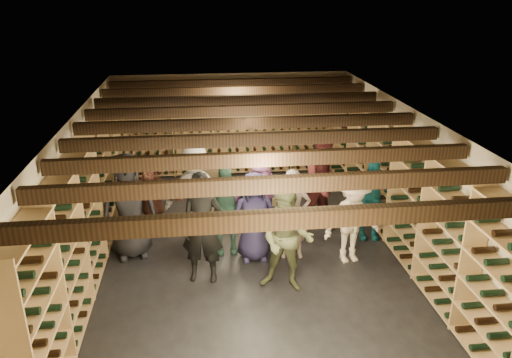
{
  "coord_description": "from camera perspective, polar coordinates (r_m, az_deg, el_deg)",
  "views": [
    {
      "loc": [
        -0.8,
        -7.66,
        4.31
      ],
      "look_at": [
        0.13,
        0.2,
        1.23
      ],
      "focal_mm": 35.0,
      "sensor_mm": 36.0,
      "label": 1
    }
  ],
  "objects": [
    {
      "name": "person_0",
      "position": [
        8.5,
        -14.33,
        -3.01
      ],
      "size": [
        0.97,
        0.72,
        1.82
      ],
      "primitive_type": "imported",
      "rotation": [
        0.0,
        0.0,
        0.17
      ],
      "color": "black",
      "rests_on": "ground"
    },
    {
      "name": "person_5",
      "position": [
        9.29,
        -11.89,
        -1.78
      ],
      "size": [
        1.44,
        0.93,
        1.48
      ],
      "primitive_type": "imported",
      "rotation": [
        0.0,
        0.0,
        -0.39
      ],
      "color": "brown",
      "rests_on": "ground"
    },
    {
      "name": "ceiling_joists",
      "position": [
        7.97,
        -0.79,
        6.38
      ],
      "size": [
        5.4,
        7.12,
        0.18
      ],
      "color": "black",
      "rests_on": "ground"
    },
    {
      "name": "person_2",
      "position": [
        7.38,
        3.56,
        -6.93
      ],
      "size": [
        0.97,
        0.87,
        1.65
      ],
      "primitive_type": "imported",
      "rotation": [
        0.0,
        0.0,
        -0.37
      ],
      "color": "#4E5335",
      "rests_on": "ground"
    },
    {
      "name": "person_4",
      "position": [
        9.11,
        12.91,
        -2.32
      ],
      "size": [
        0.91,
        0.46,
        1.49
      ],
      "primitive_type": "imported",
      "rotation": [
        0.0,
        0.0,
        -0.12
      ],
      "color": "#176775",
      "rests_on": "ground"
    },
    {
      "name": "person_10",
      "position": [
        8.41,
        -3.58,
        -3.45
      ],
      "size": [
        0.94,
        0.4,
        1.59
      ],
      "primitive_type": "imported",
      "rotation": [
        0.0,
        0.0,
        0.02
      ],
      "color": "#2E5445",
      "rests_on": "ground"
    },
    {
      "name": "walls",
      "position": [
        8.31,
        -0.76,
        -0.7
      ],
      "size": [
        5.52,
        8.02,
        2.4
      ],
      "color": "#C2B497",
      "rests_on": "ground"
    },
    {
      "name": "person_1",
      "position": [
        7.61,
        -6.13,
        -5.64
      ],
      "size": [
        0.71,
        0.53,
        1.76
      ],
      "primitive_type": "imported",
      "rotation": [
        0.0,
        0.0,
        -0.18
      ],
      "color": "black",
      "rests_on": "ground"
    },
    {
      "name": "wine_rack_right",
      "position": [
        8.97,
        15.8,
        -0.69
      ],
      "size": [
        0.32,
        7.5,
        2.15
      ],
      "color": "#A27D4E",
      "rests_on": "ground"
    },
    {
      "name": "person_3",
      "position": [
        8.27,
        10.92,
        -4.57
      ],
      "size": [
        1.06,
        0.72,
        1.51
      ],
      "primitive_type": "imported",
      "rotation": [
        0.0,
        0.0,
        0.18
      ],
      "color": "beige",
      "rests_on": "ground"
    },
    {
      "name": "wine_rack_back",
      "position": [
        11.96,
        -2.71,
        5.58
      ],
      "size": [
        4.7,
        0.3,
        2.15
      ],
      "color": "#A27D4E",
      "rests_on": "ground"
    },
    {
      "name": "crate_stack_right",
      "position": [
        9.88,
        -3.95,
        -3.54
      ],
      "size": [
        0.56,
        0.42,
        0.34
      ],
      "rotation": [
        0.0,
        0.0,
        -0.2
      ],
      "color": "tan",
      "rests_on": "ground"
    },
    {
      "name": "ceiling",
      "position": [
        7.93,
        -0.8,
        7.36
      ],
      "size": [
        5.5,
        8.0,
        0.01
      ],
      "primitive_type": "cube",
      "color": "beige",
      "rests_on": "walls"
    },
    {
      "name": "crate_stack_left",
      "position": [
        11.02,
        -5.12,
        0.57
      ],
      "size": [
        0.59,
        0.5,
        0.85
      ],
      "rotation": [
        0.0,
        0.0,
        -0.39
      ],
      "color": "tan",
      "rests_on": "ground"
    },
    {
      "name": "ground",
      "position": [
        8.83,
        -0.72,
        -7.94
      ],
      "size": [
        8.0,
        8.0,
        0.0
      ],
      "primitive_type": "plane",
      "color": "black",
      "rests_on": "ground"
    },
    {
      "name": "person_8",
      "position": [
        9.1,
        7.79,
        -0.6
      ],
      "size": [
        1.09,
        0.95,
        1.89
      ],
      "primitive_type": "imported",
      "rotation": [
        0.0,
        0.0,
        0.3
      ],
      "color": "#46191A",
      "rests_on": "ground"
    },
    {
      "name": "person_9",
      "position": [
        8.99,
        -6.92,
        -1.44
      ],
      "size": [
        1.12,
        0.65,
        1.72
      ],
      "primitive_type": "imported",
      "rotation": [
        0.0,
        0.0,
        -0.01
      ],
      "color": "beige",
      "rests_on": "ground"
    },
    {
      "name": "person_11",
      "position": [
        8.75,
        0.54,
        -2.79
      ],
      "size": [
        1.44,
        0.75,
        1.48
      ],
      "primitive_type": "imported",
      "rotation": [
        0.0,
        0.0,
        -0.23
      ],
      "color": "#945994",
      "rests_on": "ground"
    },
    {
      "name": "person_6",
      "position": [
        8.2,
        -0.19,
        -4.34
      ],
      "size": [
        0.75,
        0.5,
        1.53
      ],
      "primitive_type": "imported",
      "rotation": [
        0.0,
        0.0,
        -0.01
      ],
      "color": "#231F43",
      "rests_on": "ground"
    },
    {
      "name": "wine_rack_left",
      "position": [
        8.5,
        -18.26,
        -2.21
      ],
      "size": [
        0.32,
        7.5,
        2.15
      ],
      "color": "#A27D4E",
      "rests_on": "ground"
    },
    {
      "name": "person_7",
      "position": [
        8.28,
        4.28,
        -4.09
      ],
      "size": [
        0.59,
        0.41,
        1.54
      ],
      "primitive_type": "imported",
      "rotation": [
        0.0,
        0.0,
        -0.07
      ],
      "color": "gray",
      "rests_on": "ground"
    },
    {
      "name": "crate_loose",
      "position": [
        10.54,
        3.09,
        -2.37
      ],
      "size": [
        0.57,
        0.45,
        0.17
      ],
      "primitive_type": "cube",
      "rotation": [
        0.0,
        0.0,
        -0.26
      ],
      "color": "tan",
      "rests_on": "ground"
    }
  ]
}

